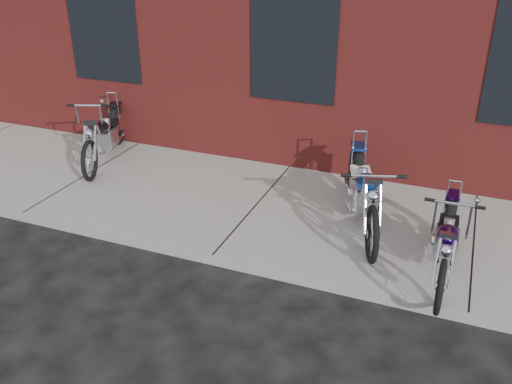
% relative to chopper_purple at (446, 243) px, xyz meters
% --- Properties ---
extents(ground, '(120.00, 120.00, 0.00)m').
position_rel_chopper_purple_xyz_m(ground, '(-2.66, -0.70, -0.53)').
color(ground, black).
rests_on(ground, ground).
extents(sidewalk, '(22.00, 3.00, 0.15)m').
position_rel_chopper_purple_xyz_m(sidewalk, '(-2.66, 0.80, -0.45)').
color(sidewalk, gray).
rests_on(sidewalk, ground).
extents(chopper_purple, '(0.51, 2.10, 1.18)m').
position_rel_chopper_purple_xyz_m(chopper_purple, '(0.00, 0.00, 0.00)').
color(chopper_purple, black).
rests_on(chopper_purple, sidewalk).
extents(chopper_blue, '(0.95, 2.38, 1.07)m').
position_rel_chopper_purple_xyz_m(chopper_blue, '(-1.13, 0.81, 0.07)').
color(chopper_blue, black).
rests_on(chopper_blue, sidewalk).
extents(chopper_third, '(0.92, 2.22, 1.18)m').
position_rel_chopper_purple_xyz_m(chopper_third, '(-5.73, 1.43, 0.04)').
color(chopper_third, black).
rests_on(chopper_third, sidewalk).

